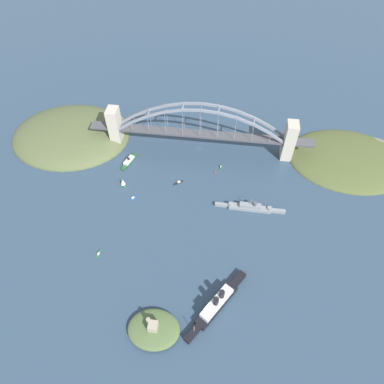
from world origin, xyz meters
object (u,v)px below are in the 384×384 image
Objects in this scene: harbor_arch_bridge at (200,132)px; fort_island_mid_harbor at (154,329)px; naval_cruiser at (250,207)px; small_boat_3 at (99,254)px; small_boat_0 at (221,167)px; small_boat_2 at (123,182)px; small_boat_1 at (178,182)px; ocean_liner at (217,304)px; seaplane_taxiing_near_bridge at (235,135)px; small_boat_4 at (133,198)px; channel_marker_buoy at (215,172)px; harbor_ferry_steamer at (129,161)px.

harbor_arch_bridge is 233.29m from fort_island_mid_harbor.
small_boat_3 is (148.52, 75.77, -2.58)m from naval_cruiser.
small_boat_0 is 118.71m from small_boat_2.
small_boat_3 reaches higher than small_boat_1.
ocean_liner is 233.66m from seaplane_taxiing_near_bridge.
small_boat_2 reaches higher than small_boat_4.
small_boat_0 reaches higher than small_boat_3.
small_boat_1 is at bearing -169.88° from small_boat_2.
channel_marker_buoy is (14.99, -164.64, -4.14)m from ocean_liner.
harbor_ferry_steamer reaches higher than small_boat_0.
small_boat_2 is at bearing 41.64° from harbor_arch_bridge.
small_boat_3 is (1.02, 92.83, -4.23)m from small_boat_2.
ocean_liner is at bearing 95.20° from channel_marker_buoy.
fort_island_mid_harbor is at bearing 79.31° from channel_marker_buoy.
small_boat_2 is 3.94× the size of channel_marker_buoy.
harbor_arch_bridge is at bearing -53.73° from naval_cruiser.
small_boat_2 is at bearing 21.17° from small_boat_0.
naval_cruiser is at bearing 173.40° from small_boat_2.
harbor_arch_bridge is 100.36× the size of channel_marker_buoy.
ocean_liner reaches higher than small_boat_1.
harbor_arch_bridge is at bearing -138.36° from small_boat_2.
channel_marker_buoy is at bearing -129.84° from small_boat_3.
naval_cruiser is at bearing -119.15° from fort_island_mid_harbor.
small_boat_0 is at bearing -146.32° from small_boat_1.
small_boat_1 is at bearing -121.70° from small_boat_3.
small_boat_4 is at bearing 32.03° from small_boat_1.
fort_island_mid_harbor is at bearing 86.69° from harbor_arch_bridge.
small_boat_2 reaches higher than channel_marker_buoy.
harbor_ferry_steamer is at bearing -86.67° from small_boat_2.
fort_island_mid_harbor is 4.91× the size of small_boat_3.
seaplane_taxiing_near_bridge is (-56.91, -261.95, -1.97)m from fort_island_mid_harbor.
ocean_liner is at bearing 132.63° from small_boat_4.
channel_marker_buoy is (-105.76, -126.74, 0.35)m from small_boat_3.
harbor_arch_bridge is 52.08m from channel_marker_buoy.
harbor_ferry_steamer is 3.37× the size of small_boat_4.
small_boat_2 is 1.18× the size of small_boat_3.
fort_island_mid_harbor is (13.40, 231.74, -23.31)m from harbor_arch_bridge.
small_boat_1 is 1.18× the size of small_boat_3.
fort_island_mid_harbor is 6.11× the size of small_boat_0.
harbor_arch_bridge is 49.20m from small_boat_0.
harbor_ferry_steamer is at bearing -1.75° from channel_marker_buoy.
ocean_liner is 152.90m from small_boat_1.
seaplane_taxiing_near_bridge is 110.52m from small_boat_1.
fort_island_mid_harbor reaches higher than small_boat_2.
small_boat_1 is (56.43, -142.03, -4.55)m from ocean_liner.
harbor_arch_bridge is 3.58× the size of naval_cruiser.
fort_island_mid_harbor is at bearing 110.30° from small_boat_4.
ocean_liner is 173.87m from small_boat_0.
small_boat_0 is at bearing -123.39° from channel_marker_buoy.
naval_cruiser reaches higher than small_boat_1.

